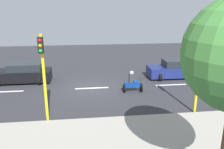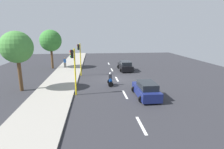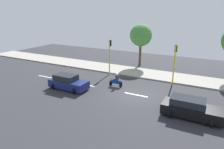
% 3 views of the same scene
% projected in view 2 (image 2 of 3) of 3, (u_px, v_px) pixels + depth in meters
% --- Properties ---
extents(ground_plane, '(40.00, 60.00, 0.10)m').
position_uv_depth(ground_plane, '(117.00, 79.00, 23.35)').
color(ground_plane, '#2D2D33').
extents(sidewalk, '(4.00, 60.00, 0.15)m').
position_uv_depth(sidewalk, '(62.00, 80.00, 22.59)').
color(sidewalk, '#9E998E').
rests_on(sidewalk, ground).
extents(lane_stripe_far_north, '(0.20, 2.40, 0.01)m').
position_uv_depth(lane_stripe_far_north, '(109.00, 64.00, 34.95)').
color(lane_stripe_far_north, white).
rests_on(lane_stripe_far_north, ground).
extents(lane_stripe_north, '(0.20, 2.40, 0.01)m').
position_uv_depth(lane_stripe_north, '(112.00, 70.00, 29.14)').
color(lane_stripe_north, white).
rests_on(lane_stripe_north, ground).
extents(lane_stripe_mid, '(0.20, 2.40, 0.01)m').
position_uv_depth(lane_stripe_mid, '(117.00, 79.00, 23.34)').
color(lane_stripe_mid, white).
rests_on(lane_stripe_mid, ground).
extents(lane_stripe_south, '(0.20, 2.40, 0.01)m').
position_uv_depth(lane_stripe_south, '(125.00, 94.00, 17.53)').
color(lane_stripe_south, white).
rests_on(lane_stripe_south, ground).
extents(lane_stripe_far_south, '(0.20, 2.40, 0.01)m').
position_uv_depth(lane_stripe_far_south, '(141.00, 125.00, 11.72)').
color(lane_stripe_far_south, white).
rests_on(lane_stripe_far_south, ground).
extents(car_black, '(2.20, 4.48, 1.52)m').
position_uv_depth(car_black, '(125.00, 66.00, 28.53)').
color(car_black, black).
rests_on(car_black, ground).
extents(car_dark_blue, '(2.14, 4.19, 1.52)m').
position_uv_depth(car_dark_blue, '(146.00, 90.00, 16.67)').
color(car_dark_blue, navy).
rests_on(car_dark_blue, ground).
extents(motorcycle, '(0.60, 1.30, 1.53)m').
position_uv_depth(motorcycle, '(110.00, 80.00, 20.39)').
color(motorcycle, black).
rests_on(motorcycle, ground).
extents(pedestrian_near_signal, '(0.40, 0.24, 1.69)m').
position_uv_depth(pedestrian_near_signal, '(65.00, 62.00, 30.10)').
color(pedestrian_near_signal, '#3F3F3F').
rests_on(pedestrian_near_signal, sidewalk).
extents(traffic_light_corner, '(0.49, 0.24, 4.50)m').
position_uv_depth(traffic_light_corner, '(80.00, 55.00, 24.55)').
color(traffic_light_corner, yellow).
rests_on(traffic_light_corner, ground).
extents(traffic_light_midblock, '(0.49, 0.24, 4.50)m').
position_uv_depth(traffic_light_midblock, '(74.00, 65.00, 16.77)').
color(traffic_light_midblock, yellow).
rests_on(traffic_light_midblock, ground).
extents(street_tree_north, '(3.16, 3.16, 6.11)m').
position_uv_depth(street_tree_north, '(17.00, 47.00, 17.71)').
color(street_tree_north, brown).
rests_on(street_tree_north, ground).
extents(street_tree_center, '(3.53, 3.53, 6.41)m').
position_uv_depth(street_tree_center, '(51.00, 41.00, 29.33)').
color(street_tree_center, brown).
rests_on(street_tree_center, ground).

